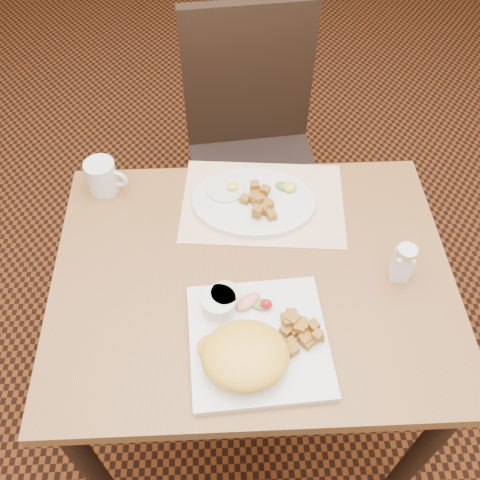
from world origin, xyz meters
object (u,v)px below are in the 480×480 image
chair_far (252,143)px  salt_shaker (403,263)px  plate_oval (253,202)px  plate_square (259,341)px  table (252,300)px  coffee_mug (103,177)px

chair_far → salt_shaker: 0.80m
plate_oval → salt_shaker: salt_shaker is taller
plate_square → salt_shaker: size_ratio=2.80×
table → salt_shaker: (0.32, -0.02, 0.16)m
chair_far → coffee_mug: bearing=38.8°
table → coffee_mug: bearing=141.9°
chair_far → plate_oval: 0.52m
salt_shaker → chair_far: bearing=112.0°
coffee_mug → salt_shaker: bearing=-23.8°
plate_square → coffee_mug: bearing=128.6°
chair_far → salt_shaker: (0.28, -0.70, 0.26)m
salt_shaker → coffee_mug: salt_shaker is taller
table → chair_far: (0.04, 0.68, -0.10)m
chair_far → plate_square: chair_far is taller
table → salt_shaker: salt_shaker is taller
chair_far → plate_oval: size_ratio=3.19×
table → plate_square: (0.00, -0.17, 0.12)m
coffee_mug → plate_oval: bearing=-11.1°
plate_square → plate_oval: size_ratio=0.92×
salt_shaker → coffee_mug: (-0.68, 0.30, -0.01)m
table → salt_shaker: 0.36m
chair_far → salt_shaker: size_ratio=9.70×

